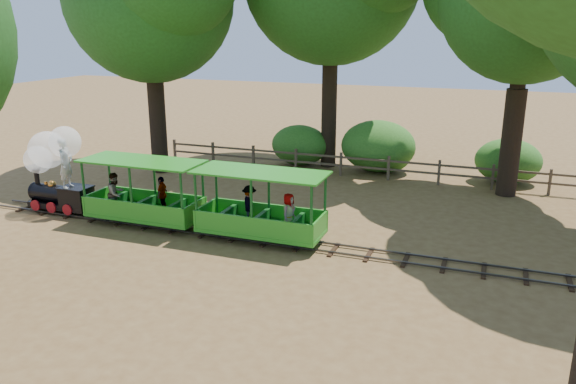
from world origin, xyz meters
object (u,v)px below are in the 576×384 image
(locomotive, at_px, (53,163))
(carriage_front, at_px, (141,200))
(carriage_rear, at_px, (262,214))
(fence, at_px, (364,164))

(locomotive, xyz_separation_m, carriage_front, (3.41, -0.09, -0.86))
(carriage_rear, bearing_deg, carriage_front, -178.91)
(carriage_front, distance_m, fence, 9.62)
(locomotive, height_order, fence, locomotive)
(fence, bearing_deg, carriage_rear, -98.58)
(locomotive, xyz_separation_m, fence, (8.69, 7.94, -1.11))
(carriage_rear, distance_m, fence, 8.05)
(carriage_rear, relative_size, fence, 0.21)
(carriage_front, distance_m, carriage_rear, 4.08)
(locomotive, bearing_deg, carriage_rear, -0.13)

